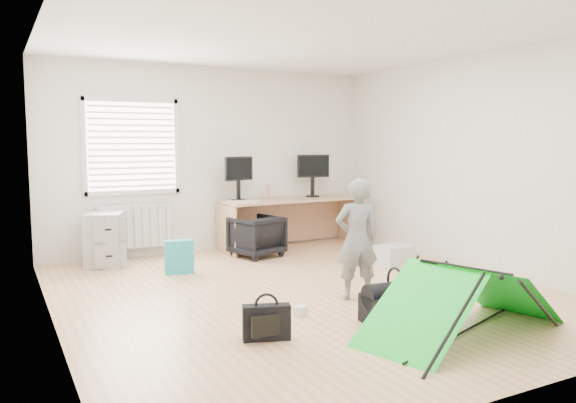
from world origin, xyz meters
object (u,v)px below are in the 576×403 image
monitor_right (313,181)px  office_chair (256,236)px  desk (293,223)px  person (357,239)px  duffel_bag (395,307)px  storage_crate (394,255)px  monitor_left (238,185)px  kite (463,301)px  thermos (268,191)px  laptop_bag (267,322)px  filing_cabinet (106,239)px

monitor_right → office_chair: (-1.19, -0.47, -0.70)m
desk → person: (-0.76, -2.79, 0.25)m
office_chair → duffel_bag: bearing=72.4°
storage_crate → monitor_right: bearing=95.1°
monitor_left → storage_crate: monitor_left is taller
monitor_left → kite: monitor_left is taller
monitor_right → kite: bearing=-88.6°
thermos → storage_crate: 2.25m
desk → laptop_bag: desk is taller
monitor_left → person: 2.91m
office_chair → monitor_right: bearing=-174.3°
monitor_left → monitor_right: monitor_right is taller
laptop_bag → thermos: bearing=82.7°
monitor_right → duffel_bag: monitor_right is taller
desk → person: bearing=-107.5°
monitor_right → office_chair: bearing=-143.6°
monitor_right → laptop_bag: monitor_right is taller
monitor_right → thermos: size_ratio=2.24×
storage_crate → laptop_bag: laptop_bag is taller
monitor_left → duffel_bag: bearing=-107.6°
office_chair → person: person is taller
office_chair → storage_crate: bearing=118.9°
filing_cabinet → kite: filing_cabinet is taller
monitor_left → storage_crate: (1.43, -1.81, -0.86)m
thermos → storage_crate: size_ratio=0.48×
person → desk: bearing=-90.4°
person → kite: person is taller
thermos → duffel_bag: thermos is taller
office_chair → person: bearing=74.4°
monitor_left → laptop_bag: bearing=-126.9°
monitor_left → monitor_right: size_ratio=0.98×
storage_crate → person: bearing=-141.5°
desk → monitor_left: (-0.85, 0.09, 0.61)m
desk → office_chair: size_ratio=3.46×
person → kite: size_ratio=0.67×
kite → duffel_bag: 0.63m
desk → office_chair: (-0.78, -0.36, -0.09)m
desk → kite: desk is taller
desk → filing_cabinet: (-2.75, 0.05, -0.02)m
monitor_left → thermos: bearing=-4.9°
office_chair → storage_crate: office_chair is taller
filing_cabinet → laptop_bag: filing_cabinet is taller
thermos → duffel_bag: 3.88m
duffel_bag → thermos: bearing=85.8°
desk → filing_cabinet: desk is taller
monitor_left → office_chair: monitor_left is taller
laptop_bag → duffel_bag: laptop_bag is taller
filing_cabinet → monitor_right: monitor_right is taller
filing_cabinet → desk: bearing=20.9°
office_chair → person: (0.01, -2.43, 0.33)m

